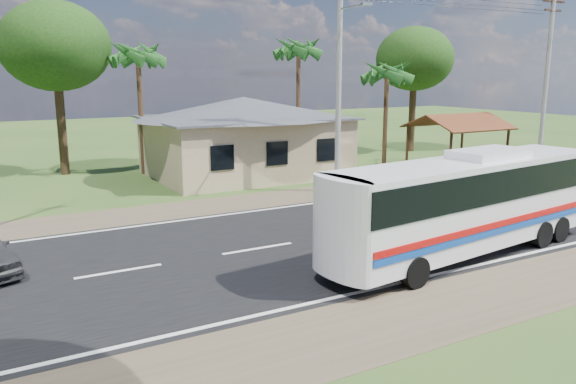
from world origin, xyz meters
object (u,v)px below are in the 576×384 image
object	(u,v)px
coach_bus	(469,196)
motorcycle	(391,178)
waiting_shed	(458,124)
person	(543,160)

from	to	relation	value
coach_bus	motorcycle	world-z (taller)	coach_bus
waiting_shed	coach_bus	xyz separation A→B (m)	(-11.89, -12.19, -0.84)
waiting_shed	motorcycle	xyz separation A→B (m)	(-6.96, -2.39, -2.29)
coach_bus	waiting_shed	bearing A→B (deg)	38.90
coach_bus	person	distance (m)	17.42
waiting_shed	motorcycle	distance (m)	7.70
motorcycle	waiting_shed	bearing A→B (deg)	-84.47
coach_bus	motorcycle	xyz separation A→B (m)	(4.93, 9.80, -1.45)
motorcycle	person	size ratio (longest dim) A/B	1.11
waiting_shed	person	distance (m)	5.22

